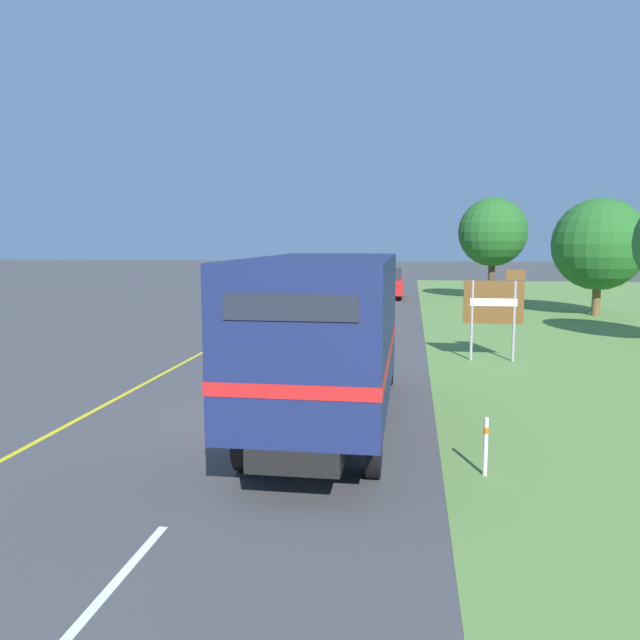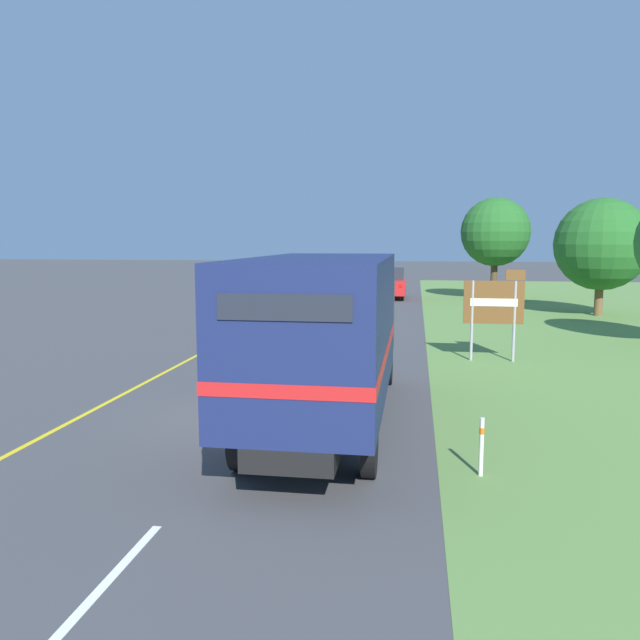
% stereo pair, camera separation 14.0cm
% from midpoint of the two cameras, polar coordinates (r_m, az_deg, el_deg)
% --- Properties ---
extents(ground_plane, '(200.00, 200.00, 0.00)m').
position_cam_midpoint_polar(ground_plane, '(13.31, -6.07, -8.97)').
color(ground_plane, '#444447').
extents(edge_line_yellow, '(0.12, 64.15, 0.01)m').
position_cam_midpoint_polar(edge_line_yellow, '(28.19, -5.95, -0.31)').
color(edge_line_yellow, yellow).
rests_on(edge_line_yellow, ground).
extents(centre_dash_nearest, '(0.12, 2.60, 0.01)m').
position_cam_midpoint_polar(centre_dash_nearest, '(7.79, -18.56, -21.61)').
color(centre_dash_nearest, white).
rests_on(centre_dash_nearest, ground).
extents(centre_dash_near, '(0.12, 2.60, 0.01)m').
position_cam_midpoint_polar(centre_dash_near, '(13.56, -5.78, -8.64)').
color(centre_dash_near, white).
rests_on(centre_dash_near, ground).
extents(centre_dash_mid_a, '(0.12, 2.60, 0.01)m').
position_cam_midpoint_polar(centre_dash_mid_a, '(19.86, -1.14, -3.48)').
color(centre_dash_mid_a, white).
rests_on(centre_dash_mid_a, ground).
extents(centre_dash_mid_b, '(0.12, 2.60, 0.01)m').
position_cam_midpoint_polar(centre_dash_mid_b, '(26.31, 1.22, -0.82)').
color(centre_dash_mid_b, white).
rests_on(centre_dash_mid_b, ground).
extents(centre_dash_far, '(0.12, 2.60, 0.01)m').
position_cam_midpoint_polar(centre_dash_far, '(32.81, 2.64, 0.79)').
color(centre_dash_far, white).
rests_on(centre_dash_far, ground).
extents(centre_dash_farthest, '(0.12, 2.60, 0.01)m').
position_cam_midpoint_polar(centre_dash_farthest, '(39.35, 3.60, 1.87)').
color(centre_dash_farthest, white).
rests_on(centre_dash_farthest, ground).
extents(horse_trailer_truck, '(2.46, 8.70, 3.41)m').
position_cam_midpoint_polar(horse_trailer_truck, '(12.35, 0.57, -1.02)').
color(horse_trailer_truck, black).
rests_on(horse_trailer_truck, ground).
extents(lead_car_white, '(1.80, 4.16, 1.99)m').
position_cam_midpoint_polar(lead_car_white, '(27.09, -2.58, 1.53)').
color(lead_car_white, black).
rests_on(lead_car_white, ground).
extents(lead_car_red_ahead, '(1.80, 4.30, 2.05)m').
position_cam_midpoint_polar(lead_car_red_ahead, '(40.28, 6.25, 3.42)').
color(lead_car_red_ahead, black).
rests_on(lead_car_red_ahead, ground).
extents(highway_sign, '(1.81, 0.09, 2.83)m').
position_cam_midpoint_polar(highway_sign, '(19.87, 15.48, 1.38)').
color(highway_sign, '#9E9EA3').
rests_on(highway_sign, ground).
extents(roadside_tree_mid, '(4.51, 4.51, 5.78)m').
position_cam_midpoint_polar(roadside_tree_mid, '(33.69, 24.06, 6.33)').
color(roadside_tree_mid, brown).
rests_on(roadside_tree_mid, ground).
extents(roadside_tree_far, '(4.25, 4.25, 6.36)m').
position_cam_midpoint_polar(roadside_tree_far, '(40.62, 15.43, 7.74)').
color(roadside_tree_far, '#4C3823').
rests_on(roadside_tree_far, ground).
extents(delineator_post, '(0.08, 0.08, 0.95)m').
position_cam_midpoint_polar(delineator_post, '(10.38, 14.53, -10.98)').
color(delineator_post, white).
rests_on(delineator_post, ground).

